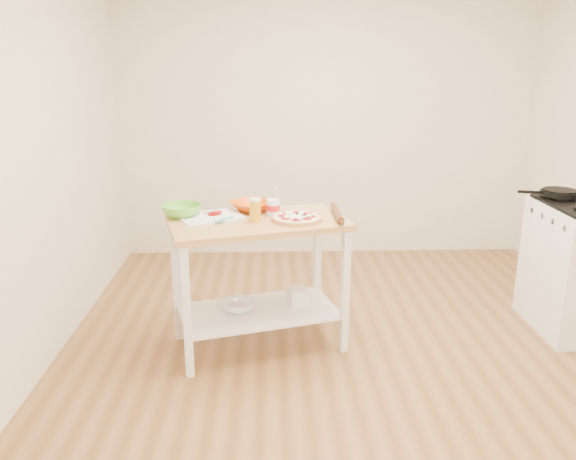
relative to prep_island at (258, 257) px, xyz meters
The scene contains 14 objects.
room_shell 0.99m from the prep_island, 21.25° to the right, with size 4.04×4.54×2.74m.
prep_island is the anchor object (origin of this frame).
skillet 2.24m from the prep_island, 10.15° to the left, with size 0.42×0.27×0.03m.
pizza 0.37m from the prep_island, ahead, with size 0.33×0.33×0.05m.
cutting_board 0.42m from the prep_island, 166.62° to the left, with size 0.49×0.44×0.04m.
spatula 0.35m from the prep_island, behind, with size 0.12×0.13×0.01m.
knife 0.53m from the prep_island, behind, with size 0.25×0.15×0.01m.
orange_bowl 0.38m from the prep_island, 100.14° to the left, with size 0.28×0.28×0.07m, color #E14A02.
green_bowl 0.59m from the prep_island, 168.24° to the left, with size 0.26×0.26×0.08m, color #64C133.
beer_pint 0.33m from the prep_island, 121.39° to the right, with size 0.08×0.08×0.15m.
yogurt_tub 0.35m from the prep_island, 48.76° to the left, with size 0.09×0.09×0.19m.
rolling_pin 0.60m from the prep_island, ahead, with size 0.05×0.05×0.40m, color #5E3015.
shelf_glass_bowl 0.38m from the prep_island, behind, with size 0.23×0.23×0.07m, color silver.
shelf_bin 0.43m from the prep_island, 16.24° to the left, with size 0.13×0.13×0.13m, color white.
Camera 1 is at (-0.56, -3.27, 1.89)m, focal length 35.00 mm.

